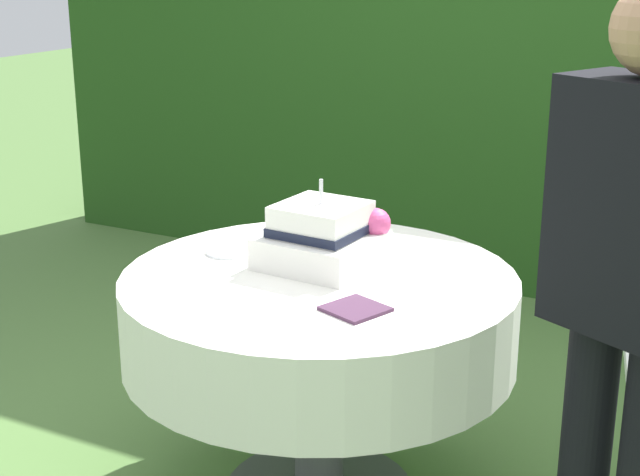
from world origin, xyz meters
The scene contains 7 objects.
foliage_hedge centered at (0.00, 2.25, 1.32)m, with size 5.42×0.48×2.64m, color #234C19.
cake_table centered at (0.00, 0.00, 0.59)m, with size 1.17×1.17×0.73m.
wedding_cake centered at (-0.03, 0.09, 0.82)m, with size 0.34×0.34×0.27m.
serving_plate_near centered at (-0.35, 0.05, 0.74)m, with size 0.14×0.14×0.01m, color white.
serving_plate_far centered at (-0.06, 0.45, 0.74)m, with size 0.15×0.15×0.01m, color white.
napkin_stack centered at (0.21, -0.20, 0.74)m, with size 0.15×0.15×0.01m, color #4C2D47.
standing_person centered at (0.92, -0.29, 0.93)m, with size 0.41×0.34×1.60m.
Camera 1 is at (1.20, -2.28, 1.66)m, focal length 52.40 mm.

